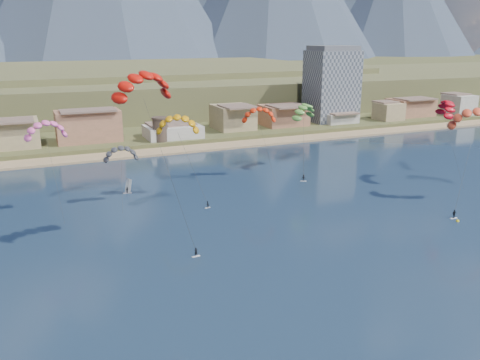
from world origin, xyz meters
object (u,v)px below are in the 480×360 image
(apartment_tower, at_px, (332,84))
(kitesurfer_red, at_px, (143,81))
(windsurfer, at_px, (128,189))
(watchtower, at_px, (160,129))
(buoy, at_px, (458,221))
(kitesurfer_yellow, at_px, (177,121))
(kitesurfer_orange, at_px, (476,116))
(kitesurfer_green, at_px, (304,109))

(apartment_tower, distance_m, kitesurfer_red, 143.07)
(windsurfer, bearing_deg, watchtower, 66.51)
(kitesurfer_red, distance_m, buoy, 70.98)
(apartment_tower, distance_m, kitesurfer_yellow, 115.22)
(kitesurfer_orange, distance_m, kitesurfer_green, 46.32)
(kitesurfer_red, height_order, windsurfer, kitesurfer_red)
(kitesurfer_red, xyz_separation_m, buoy, (62.55, -14.51, -30.25))
(watchtower, relative_size, kitesurfer_green, 0.39)
(apartment_tower, height_order, kitesurfer_green, apartment_tower)
(kitesurfer_yellow, height_order, windsurfer, kitesurfer_yellow)
(apartment_tower, distance_m, watchtower, 82.02)
(apartment_tower, bearing_deg, kitesurfer_red, -136.87)
(kitesurfer_green, bearing_deg, watchtower, 123.33)
(kitesurfer_orange, height_order, kitesurfer_green, kitesurfer_orange)
(apartment_tower, xyz_separation_m, windsurfer, (-101.71, -63.95, -16.66))
(apartment_tower, relative_size, windsurfer, 8.79)
(buoy, bearing_deg, watchtower, 111.48)
(kitesurfer_red, distance_m, windsurfer, 44.48)
(watchtower, height_order, kitesurfer_orange, kitesurfer_orange)
(windsurfer, height_order, buoy, windsurfer)
(kitesurfer_green, height_order, buoy, kitesurfer_green)
(apartment_tower, bearing_deg, kitesurfer_yellow, -141.70)
(watchtower, height_order, windsurfer, watchtower)
(kitesurfer_red, bearing_deg, kitesurfer_yellow, 62.40)
(buoy, bearing_deg, kitesurfer_green, 98.84)
(watchtower, height_order, kitesurfer_green, kitesurfer_green)
(kitesurfer_yellow, xyz_separation_m, kitesurfer_orange, (62.60, -29.85, 1.70))
(apartment_tower, relative_size, kitesurfer_orange, 1.26)
(watchtower, xyz_separation_m, windsurfer, (-21.71, -49.95, -5.21))
(apartment_tower, bearing_deg, kitesurfer_orange, -105.36)
(apartment_tower, relative_size, kitesurfer_red, 0.96)
(kitesurfer_green, height_order, windsurfer, kitesurfer_green)
(kitesurfer_red, bearing_deg, buoy, -13.06)
(kitesurfer_orange, xyz_separation_m, buoy, (-13.65, -10.67, -20.11))
(apartment_tower, bearing_deg, buoy, -110.33)
(kitesurfer_yellow, distance_m, windsurfer, 22.02)
(windsurfer, bearing_deg, kitesurfer_green, 3.89)
(buoy, bearing_deg, kitesurfer_orange, 38.02)
(kitesurfer_red, relative_size, windsurfer, 9.17)
(kitesurfer_orange, relative_size, buoy, 36.98)
(watchtower, bearing_deg, windsurfer, -113.49)
(kitesurfer_red, xyz_separation_m, kitesurfer_green, (54.54, 37.02, -12.77))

